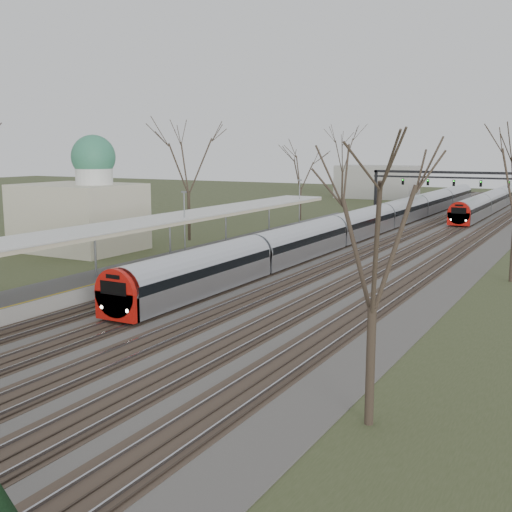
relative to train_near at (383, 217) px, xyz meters
The scene contains 9 objects.
track_bed 10.56m from the train_near, 74.68° to the right, with size 24.00×160.00×0.22m.
platform 28.37m from the train_near, 103.35° to the right, with size 3.50×69.00×1.00m, color #9E9B93.
canopy 32.86m from the train_near, 101.53° to the right, with size 4.10×50.00×3.11m.
dome_building 33.29m from the train_near, 125.34° to the right, with size 10.00×8.00×10.30m.
signal_gantry 20.38m from the train_near, 82.01° to the left, with size 21.00×0.59×6.08m.
tree_west_far 23.35m from the train_near, 130.31° to the right, with size 5.50×5.50×11.33m.
tree_east_near 52.68m from the train_near, 72.81° to the right, with size 4.50×4.50×9.27m.
train_near is the anchor object (origin of this frame).
train_far 29.43m from the train_near, 76.24° to the left, with size 2.62×45.21×3.05m.
Camera 1 is at (19.40, -4.49, 9.15)m, focal length 45.00 mm.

